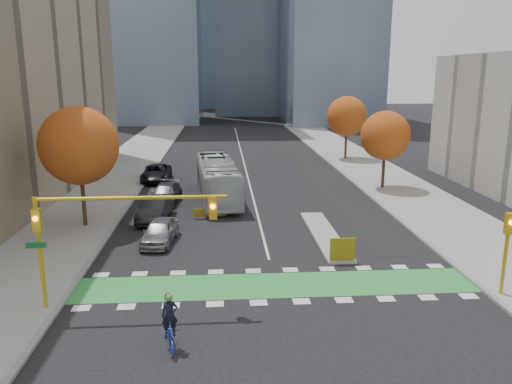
{
  "coord_description": "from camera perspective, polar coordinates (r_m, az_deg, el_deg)",
  "views": [
    {
      "loc": [
        -2.57,
        -21.48,
        10.3
      ],
      "look_at": [
        -0.47,
        9.01,
        3.0
      ],
      "focal_mm": 35.0,
      "sensor_mm": 36.0,
      "label": 1
    }
  ],
  "objects": [
    {
      "name": "sidewalk_east",
      "position": [
        45.64,
        16.78,
        -0.09
      ],
      "size": [
        7.0,
        120.0,
        0.15
      ],
      "primitive_type": "cube",
      "color": "gray",
      "rests_on": "ground"
    },
    {
      "name": "ground",
      "position": [
        23.96,
        2.65,
        -12.04
      ],
      "size": [
        300.0,
        300.0,
        0.0
      ],
      "primitive_type": "plane",
      "color": "black",
      "rests_on": "ground"
    },
    {
      "name": "tree_west",
      "position": [
        35.1,
        -19.57,
        4.99
      ],
      "size": [
        5.2,
        5.2,
        8.22
      ],
      "color": "#332114",
      "rests_on": "ground"
    },
    {
      "name": "centre_line",
      "position": [
        62.39,
        -1.53,
        3.93
      ],
      "size": [
        0.15,
        70.0,
        0.01
      ],
      "primitive_type": "cube",
      "color": "silver",
      "rests_on": "ground"
    },
    {
      "name": "cyclist",
      "position": [
        20.04,
        -9.76,
        -15.27
      ],
      "size": [
        1.05,
        2.02,
        2.22
      ],
      "rotation": [
        0.0,
        0.0,
        0.2
      ],
      "color": "#22339C",
      "rests_on": "ground"
    },
    {
      "name": "parked_car_b",
      "position": [
        36.37,
        -11.5,
        -1.93
      ],
      "size": [
        2.21,
        5.18,
        1.66
      ],
      "primitive_type": "imported",
      "rotation": [
        0.0,
        0.0,
        -0.09
      ],
      "color": "black",
      "rests_on": "ground"
    },
    {
      "name": "hazard_board",
      "position": [
        28.16,
        9.85,
        -6.49
      ],
      "size": [
        1.4,
        0.12,
        1.3
      ],
      "primitive_type": "cube",
      "color": "yellow",
      "rests_on": "median_island"
    },
    {
      "name": "traffic_signal_west",
      "position": [
        22.53,
        -17.57,
        -3.36
      ],
      "size": [
        8.53,
        0.56,
        5.2
      ],
      "color": "#BF9914",
      "rests_on": "ground"
    },
    {
      "name": "tree_east_near",
      "position": [
        46.18,
        14.57,
        6.24
      ],
      "size": [
        4.4,
        4.4,
        7.08
      ],
      "color": "#332114",
      "rests_on": "ground"
    },
    {
      "name": "parked_car_a",
      "position": [
        31.52,
        -10.95,
        -4.46
      ],
      "size": [
        2.29,
        4.57,
        1.5
      ],
      "primitive_type": "imported",
      "rotation": [
        0.0,
        0.0,
        -0.12
      ],
      "color": "#9C9CA1",
      "rests_on": "ground"
    },
    {
      "name": "traffic_signal_east",
      "position": [
        25.84,
        26.77,
        -5.08
      ],
      "size": [
        0.35,
        0.43,
        4.1
      ],
      "color": "#BF9914",
      "rests_on": "ground"
    },
    {
      "name": "bus",
      "position": [
        41.72,
        -4.43,
        1.5
      ],
      "size": [
        3.97,
        12.44,
        3.41
      ],
      "primitive_type": "imported",
      "rotation": [
        0.0,
        0.0,
        0.09
      ],
      "color": "#B4B9BD",
      "rests_on": "ground"
    },
    {
      "name": "median_island",
      "position": [
        32.81,
        7.83,
        -4.84
      ],
      "size": [
        1.6,
        10.0,
        0.16
      ],
      "primitive_type": "cube",
      "color": "gray",
      "rests_on": "ground"
    },
    {
      "name": "bike_crossing",
      "position": [
        25.31,
        2.26,
        -10.57
      ],
      "size": [
        20.0,
        3.0,
        0.01
      ],
      "primitive_type": "cube",
      "color": "green",
      "rests_on": "ground"
    },
    {
      "name": "curb_east",
      "position": [
        44.53,
        12.56,
        -0.17
      ],
      "size": [
        0.3,
        120.0,
        0.16
      ],
      "primitive_type": "cube",
      "color": "gray",
      "rests_on": "ground"
    },
    {
      "name": "bike_lane_paint",
      "position": [
        53.46,
        6.99,
        2.23
      ],
      "size": [
        2.5,
        50.0,
        0.01
      ],
      "primitive_type": "cube",
      "color": "black",
      "rests_on": "ground"
    },
    {
      "name": "curb_west",
      "position": [
        43.36,
        -13.7,
        -0.59
      ],
      "size": [
        0.3,
        120.0,
        0.16
      ],
      "primitive_type": "cube",
      "color": "gray",
      "rests_on": "ground"
    },
    {
      "name": "sidewalk_west",
      "position": [
        44.1,
        -18.18,
        -0.66
      ],
      "size": [
        7.0,
        120.0,
        0.15
      ],
      "primitive_type": "cube",
      "color": "gray",
      "rests_on": "ground"
    },
    {
      "name": "parked_car_d",
      "position": [
        49.67,
        -11.32,
        2.13
      ],
      "size": [
        2.71,
        5.74,
        1.59
      ],
      "primitive_type": "imported",
      "rotation": [
        0.0,
        0.0,
        0.01
      ],
      "color": "black",
      "rests_on": "ground"
    },
    {
      "name": "tree_east_far",
      "position": [
        61.57,
        10.35,
        8.5
      ],
      "size": [
        4.8,
        4.8,
        7.65
      ],
      "color": "#332114",
      "rests_on": "ground"
    },
    {
      "name": "parked_car_c",
      "position": [
        41.17,
        -10.3,
        -0.2
      ],
      "size": [
        2.61,
        5.36,
        1.5
      ],
      "primitive_type": "imported",
      "rotation": [
        0.0,
        0.0,
        -0.1
      ],
      "color": "#47474B",
      "rests_on": "ground"
    }
  ]
}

